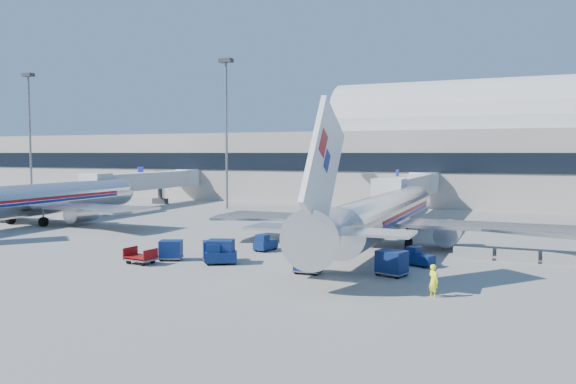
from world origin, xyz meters
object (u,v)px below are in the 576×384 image
at_px(airliner_main, 382,215).
at_px(tug_left, 265,243).
at_px(ramp_worker, 433,281).
at_px(tug_lead, 220,255).
at_px(barrier_far, 564,259).
at_px(cart_train_b, 214,250).
at_px(mast_far_west, 29,117).
at_px(cart_train_c, 171,250).
at_px(jetbridge_near, 410,187).
at_px(barrier_near, 473,253).
at_px(cart_train_a, 221,251).
at_px(jetbridge_mid, 152,181).
at_px(barrier_mid, 517,256).
at_px(cart_open_red, 141,258).
at_px(cart_solo_near, 308,261).
at_px(mast_west, 226,111).
at_px(tug_right, 418,257).
at_px(cart_solo_far, 392,262).
at_px(airliner_mid, 33,200).

relative_size(airliner_main, tug_left, 15.53).
height_order(airliner_main, ramp_worker, airliner_main).
relative_size(tug_lead, ramp_worker, 1.38).
xyz_separation_m(barrier_far, cart_train_b, (-25.29, -8.82, 0.40)).
relative_size(airliner_main, tug_lead, 13.82).
distance_m(mast_far_west, cart_train_c, 69.03).
bearing_deg(airliner_main, jetbridge_near, 95.22).
height_order(jetbridge_near, barrier_near, jetbridge_near).
xyz_separation_m(barrier_far, cart_train_a, (-24.33, -9.45, 0.52)).
height_order(jetbridge_mid, barrier_mid, jetbridge_mid).
relative_size(airliner_main, cart_open_red, 15.57).
height_order(cart_train_a, cart_train_c, cart_train_a).
distance_m(cart_train_b, cart_solo_near, 8.56).
xyz_separation_m(mast_west, barrier_far, (44.60, -28.00, -14.34)).
bearing_deg(ramp_worker, mast_west, -7.67).
bearing_deg(cart_solo_near, jetbridge_near, 87.68).
bearing_deg(mast_west, cart_train_c, -67.10).
height_order(jetbridge_near, tug_right, jetbridge_near).
bearing_deg(cart_train_b, cart_solo_far, -34.35).
xyz_separation_m(barrier_far, tug_right, (-10.15, -4.48, 0.20)).
bearing_deg(tug_lead, mast_far_west, 120.08).
bearing_deg(airliner_mid, ramp_worker, -17.99).
height_order(airliner_main, cart_train_c, airliner_main).
bearing_deg(barrier_near, cart_train_a, -151.95).
bearing_deg(jetbridge_mid, cart_train_b, -48.14).
bearing_deg(cart_train_a, jetbridge_near, 61.51).
height_order(tug_lead, tug_right, tug_lead).
distance_m(cart_open_red, ramp_worker, 22.22).
bearing_deg(cart_solo_near, airliner_main, 77.45).
xyz_separation_m(airliner_main, airliner_mid, (-42.00, 0.00, 0.00)).
height_order(barrier_near, barrier_far, same).
bearing_deg(jetbridge_mid, mast_west, -3.21).
xyz_separation_m(airliner_mid, cart_train_a, (32.27, -11.95, -1.95)).
height_order(tug_left, cart_solo_far, cart_solo_far).
height_order(airliner_main, cart_train_b, airliner_main).
bearing_deg(jetbridge_near, cart_solo_near, -89.77).
relative_size(cart_train_b, cart_train_c, 1.04).
bearing_deg(cart_train_b, tug_left, 38.48).
relative_size(tug_left, cart_solo_far, 1.02).
height_order(jetbridge_mid, mast_far_west, mast_far_west).
bearing_deg(airliner_mid, airliner_main, 0.00).
bearing_deg(jetbridge_mid, ramp_worker, -39.44).
xyz_separation_m(mast_far_west, mast_west, (40.00, 0.00, 0.00)).
distance_m(mast_west, barrier_far, 54.58).
distance_m(airliner_mid, tug_lead, 34.74).
relative_size(mast_west, cart_train_a, 9.24).
relative_size(airliner_main, barrier_far, 12.42).
height_order(barrier_mid, ramp_worker, ramp_worker).
relative_size(airliner_main, cart_solo_far, 15.85).
bearing_deg(ramp_worker, tug_left, 7.66).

